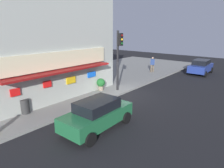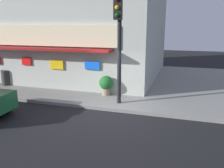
{
  "view_description": "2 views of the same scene",
  "coord_description": "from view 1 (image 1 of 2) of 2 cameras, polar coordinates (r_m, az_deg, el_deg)",
  "views": [
    {
      "loc": [
        -12.09,
        -8.95,
        5.02
      ],
      "look_at": [
        -1.27,
        0.11,
        1.11
      ],
      "focal_mm": 31.66,
      "sensor_mm": 36.0,
      "label": 1
    },
    {
      "loc": [
        3.02,
        -9.06,
        3.55
      ],
      "look_at": [
        0.0,
        0.64,
        1.05
      ],
      "focal_mm": 37.93,
      "sensor_mm": 36.0,
      "label": 2
    }
  ],
  "objects": [
    {
      "name": "potted_plant_by_window",
      "position": [
        16.27,
        -3.25,
        0.17
      ],
      "size": [
        0.69,
        0.69,
        0.99
      ],
      "color": "gray",
      "rests_on": "sidewalk"
    },
    {
      "name": "parked_car_green",
      "position": [
        10.33,
        -4.29,
        -8.61
      ],
      "size": [
        4.08,
        2.04,
        1.57
      ],
      "color": "#1E6038",
      "rests_on": "ground_plane"
    },
    {
      "name": "sidewalk",
      "position": [
        19.74,
        -10.47,
        0.73
      ],
      "size": [
        37.09,
        11.7,
        0.15
      ],
      "primitive_type": "cube",
      "color": "gray",
      "rests_on": "ground_plane"
    },
    {
      "name": "pedestrian",
      "position": [
        23.73,
        11.59,
        5.73
      ],
      "size": [
        0.57,
        0.56,
        1.77
      ],
      "color": "brown",
      "rests_on": "sidewalk"
    },
    {
      "name": "ground_plane",
      "position": [
        15.86,
        3.26,
        -2.98
      ],
      "size": [
        55.64,
        55.64,
        0.0
      ],
      "primitive_type": "plane",
      "color": "black"
    },
    {
      "name": "potted_plant_by_doorway",
      "position": [
        15.45,
        -11.54,
        -1.03
      ],
      "size": [
        0.61,
        0.61,
        0.98
      ],
      "color": "gray",
      "rests_on": "sidewalk"
    },
    {
      "name": "corner_building",
      "position": [
        17.65,
        -24.78,
        12.47
      ],
      "size": [
        11.2,
        10.58,
        8.73
      ],
      "color": "#ADB2A8",
      "rests_on": "sidewalk"
    },
    {
      "name": "parked_car_blue",
      "position": [
        25.22,
        24.25,
        4.6
      ],
      "size": [
        4.13,
        2.14,
        1.64
      ],
      "color": "navy",
      "rests_on": "ground_plane"
    },
    {
      "name": "trash_can",
      "position": [
        12.94,
        -23.85,
        -5.9
      ],
      "size": [
        0.52,
        0.52,
        0.88
      ],
      "primitive_type": "cylinder",
      "color": "#2D2D2D",
      "rests_on": "sidewalk"
    },
    {
      "name": "traffic_light",
      "position": [
        15.79,
        1.99,
        9.0
      ],
      "size": [
        0.32,
        0.58,
        4.79
      ],
      "color": "black",
      "rests_on": "sidewalk"
    }
  ]
}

